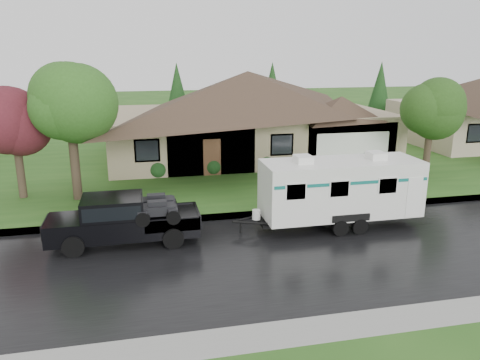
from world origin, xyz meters
The scene contains 11 objects.
ground centered at (0.00, 0.00, 0.00)m, with size 140.00×140.00×0.00m, color #27541A.
road centered at (0.00, -2.00, 0.01)m, with size 140.00×8.00×0.01m, color black.
curb centered at (0.00, 2.25, 0.07)m, with size 140.00×0.50×0.15m, color gray.
lawn centered at (0.00, 15.00, 0.07)m, with size 140.00×26.00×0.15m, color #27541A.
house_main centered at (2.29, 13.84, 3.59)m, with size 19.44×10.80×6.90m.
tree_left_green centered at (-8.27, 6.00, 4.73)m, with size 3.99×3.99×6.60m.
tree_red centered at (-10.91, 6.83, 3.78)m, with size 3.17×3.17×5.24m.
tree_right_green centered at (10.67, 6.35, 3.88)m, with size 3.25×3.25×5.38m.
shrub_row centered at (2.00, 9.30, 0.65)m, with size 13.60×1.00×1.00m.
pickup_truck centered at (-6.06, 0.39, 0.99)m, with size 5.54×2.11×1.85m.
travel_trailer centered at (2.74, 0.39, 1.63)m, with size 6.84×2.40×3.07m.
Camera 1 is at (-5.19, -16.70, 7.09)m, focal length 35.00 mm.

